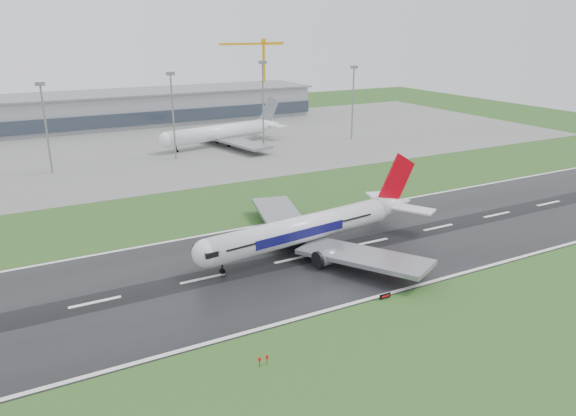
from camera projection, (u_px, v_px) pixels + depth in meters
ground at (203, 279)px, 105.19m from camera, size 520.00×520.00×0.00m
runway at (203, 279)px, 105.17m from camera, size 400.00×45.00×0.10m
apron at (93, 153)px, 209.74m from camera, size 400.00×130.00×0.08m
terminal at (69, 113)px, 257.56m from camera, size 240.00×36.00×15.00m
main_airliner at (316, 210)px, 117.22m from camera, size 64.70×62.28×17.24m
parked_airliner at (221, 124)px, 220.44m from camera, size 69.07×65.96×17.24m
tower_crane at (264, 74)px, 315.14m from camera, size 40.14×3.88×39.94m
runway_sign at (385, 296)px, 97.41m from camera, size 2.30×0.73×1.04m
floodmast_2 at (47, 130)px, 176.79m from camera, size 0.64×0.64×28.42m
floodmast_3 at (173, 118)px, 195.40m from camera, size 0.64×0.64×30.01m
floodmast_4 at (263, 108)px, 210.94m from camera, size 0.64×0.64×32.81m
floodmast_5 at (353, 105)px, 230.18m from camera, size 0.64×0.64×29.67m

